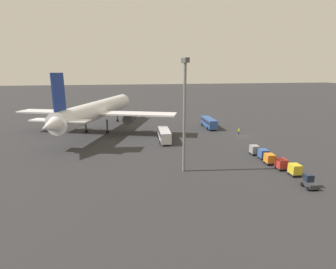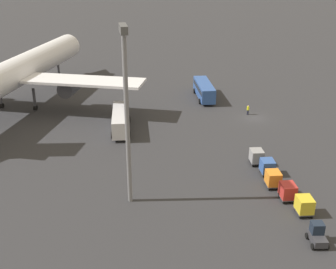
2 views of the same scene
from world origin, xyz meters
name	(u,v)px [view 2 (image 2 of 2)]	position (x,y,z in m)	size (l,w,h in m)	color
ground_plane	(253,118)	(0.00, 0.00, 0.00)	(600.00, 600.00, 0.00)	#2D2D30
airplane	(18,72)	(13.51, 39.79, 6.51)	(52.16, 45.62, 17.33)	silver
shuttle_bus_near	(204,89)	(12.02, 5.63, 1.85)	(10.66, 3.60, 3.08)	#2D5199
shuttle_bus_far	(121,119)	(-1.07, 22.78, 1.87)	(10.79, 3.65, 3.11)	silver
baggage_tug	(317,235)	(-33.29, 6.26, 0.94)	(2.57, 1.95, 2.10)	#333338
worker_person	(248,110)	(1.79, 0.39, 0.87)	(0.38, 0.38, 1.74)	#1E1E2D
cargo_cart_yellow	(304,205)	(-28.54, 5.22, 1.19)	(2.16, 1.88, 2.06)	#38383D
cargo_cart_red	(288,191)	(-25.50, 5.72, 1.19)	(2.16, 1.88, 2.06)	#38383D
cargo_cart_orange	(273,178)	(-22.46, 6.18, 1.19)	(2.16, 1.88, 2.06)	#38383D
cargo_cart_blue	(267,166)	(-19.42, 5.65, 1.19)	(2.16, 1.88, 2.06)	#38383D
cargo_cart_grey	(257,156)	(-16.38, 5.91, 1.19)	(2.16, 1.88, 2.06)	#38383D
light_pole	(126,102)	(-22.42, 23.43, 11.95)	(2.80, 0.70, 19.78)	slate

